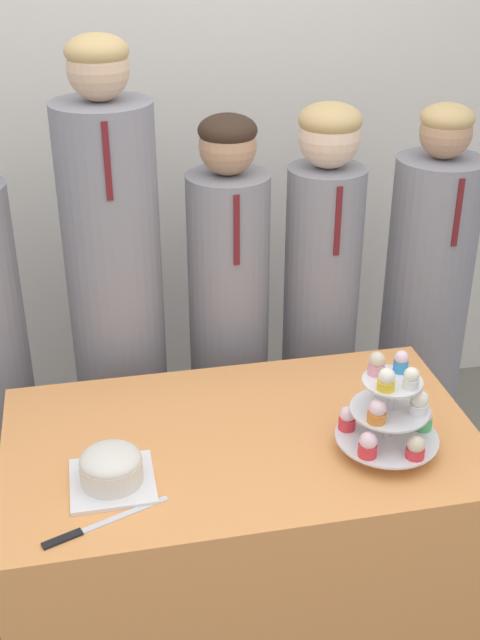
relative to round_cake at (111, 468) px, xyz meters
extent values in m
cube|color=silver|center=(0.35, 1.45, 0.58)|extent=(9.00, 0.06, 2.70)
cube|color=#EF9951|center=(0.35, 0.12, -0.41)|extent=(1.25, 0.73, 0.73)
cube|color=white|center=(0.00, 0.00, -0.04)|extent=(0.20, 0.20, 0.01)
cylinder|color=silver|center=(0.00, 0.00, -0.01)|extent=(0.15, 0.15, 0.06)
ellipsoid|color=silver|center=(0.00, 0.00, 0.02)|extent=(0.15, 0.15, 0.05)
cube|color=silver|center=(0.02, -0.12, -0.05)|extent=(0.21, 0.09, 0.00)
cube|color=black|center=(-0.12, -0.17, -0.05)|extent=(0.09, 0.05, 0.01)
cylinder|color=silver|center=(0.70, -0.01, 0.06)|extent=(0.02, 0.02, 0.21)
cylinder|color=silver|center=(0.70, -0.01, -0.01)|extent=(0.26, 0.26, 0.01)
cylinder|color=silver|center=(0.70, -0.01, 0.08)|extent=(0.20, 0.20, 0.01)
cylinder|color=silver|center=(0.70, -0.01, 0.16)|extent=(0.15, 0.15, 0.01)
cylinder|color=#4CB766|center=(0.71, 0.10, 0.01)|extent=(0.05, 0.05, 0.03)
sphere|color=#F4E5C6|center=(0.71, 0.10, 0.04)|extent=(0.05, 0.05, 0.05)
cylinder|color=#E5333D|center=(0.61, 0.04, 0.01)|extent=(0.04, 0.04, 0.03)
sphere|color=silver|center=(0.61, 0.04, 0.04)|extent=(0.04, 0.04, 0.04)
cylinder|color=#E5333D|center=(0.62, -0.07, 0.01)|extent=(0.05, 0.05, 0.03)
sphere|color=silver|center=(0.62, -0.07, 0.04)|extent=(0.04, 0.04, 0.04)
cylinder|color=#E5333D|center=(0.73, -0.10, 0.01)|extent=(0.05, 0.05, 0.02)
sphere|color=beige|center=(0.73, -0.10, 0.03)|extent=(0.04, 0.04, 0.04)
cylinder|color=#4CB766|center=(0.80, 0.01, 0.01)|extent=(0.05, 0.05, 0.03)
sphere|color=silver|center=(0.80, 0.01, 0.04)|extent=(0.05, 0.05, 0.05)
cylinder|color=orange|center=(0.64, -0.05, 0.09)|extent=(0.05, 0.05, 0.03)
sphere|color=silver|center=(0.64, -0.05, 0.12)|extent=(0.04, 0.04, 0.04)
cylinder|color=white|center=(0.76, -0.04, 0.09)|extent=(0.05, 0.05, 0.03)
sphere|color=white|center=(0.76, -0.04, 0.12)|extent=(0.05, 0.05, 0.05)
cylinder|color=white|center=(0.69, 0.07, 0.09)|extent=(0.04, 0.04, 0.03)
sphere|color=silver|center=(0.69, 0.07, 0.12)|extent=(0.04, 0.04, 0.04)
cylinder|color=#3893DB|center=(0.73, 0.03, 0.18)|extent=(0.04, 0.04, 0.03)
sphere|color=silver|center=(0.73, 0.03, 0.20)|extent=(0.04, 0.04, 0.04)
cylinder|color=pink|center=(0.67, 0.03, 0.18)|extent=(0.04, 0.04, 0.03)
sphere|color=beige|center=(0.67, 0.03, 0.20)|extent=(0.04, 0.04, 0.04)
cylinder|color=yellow|center=(0.67, -0.04, 0.17)|extent=(0.04, 0.04, 0.02)
sphere|color=white|center=(0.67, -0.04, 0.20)|extent=(0.04, 0.04, 0.04)
cylinder|color=white|center=(0.73, -0.05, 0.17)|extent=(0.04, 0.04, 0.02)
sphere|color=white|center=(0.73, -0.05, 0.20)|extent=(0.04, 0.04, 0.04)
cylinder|color=gray|center=(0.07, 0.74, -0.03)|extent=(0.30, 0.30, 1.48)
sphere|color=#D6AD89|center=(0.07, 0.74, 0.79)|extent=(0.18, 0.18, 0.18)
ellipsoid|color=tan|center=(0.07, 0.74, 0.84)|extent=(0.18, 0.18, 0.10)
cube|color=maroon|center=(0.07, 0.59, 0.58)|extent=(0.02, 0.01, 0.22)
cylinder|color=gray|center=(0.43, 0.74, -0.15)|extent=(0.26, 0.26, 1.24)
sphere|color=tan|center=(0.43, 0.74, 0.56)|extent=(0.17, 0.17, 0.17)
ellipsoid|color=#332319|center=(0.43, 0.74, 0.61)|extent=(0.18, 0.18, 0.10)
cube|color=maroon|center=(0.43, 0.61, 0.34)|extent=(0.02, 0.01, 0.22)
cylinder|color=gray|center=(0.75, 0.74, -0.15)|extent=(0.25, 0.25, 1.25)
sphere|color=beige|center=(0.75, 0.74, 0.57)|extent=(0.19, 0.19, 0.19)
ellipsoid|color=tan|center=(0.75, 0.74, 0.62)|extent=(0.20, 0.20, 0.11)
cube|color=maroon|center=(0.75, 0.62, 0.34)|extent=(0.02, 0.01, 0.22)
cylinder|color=gray|center=(1.13, 0.74, -0.15)|extent=(0.29, 0.29, 1.25)
sphere|color=tan|center=(1.13, 0.74, 0.56)|extent=(0.17, 0.17, 0.17)
ellipsoid|color=tan|center=(1.13, 0.74, 0.61)|extent=(0.17, 0.17, 0.09)
cube|color=maroon|center=(1.13, 0.59, 0.35)|extent=(0.02, 0.01, 0.22)
camera|label=1|loc=(-0.01, -1.57, 1.21)|focal=45.00mm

